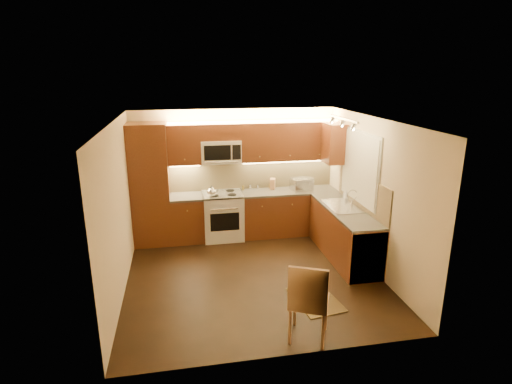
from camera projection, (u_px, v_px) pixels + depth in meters
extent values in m
cube|color=black|center=(253.00, 275.00, 6.69)|extent=(4.00, 4.00, 0.01)
cube|color=beige|center=(253.00, 121.00, 5.98)|extent=(4.00, 4.00, 0.01)
cube|color=beige|center=(235.00, 172.00, 8.22)|extent=(4.00, 0.01, 2.50)
cube|color=beige|center=(286.00, 258.00, 4.45)|extent=(4.00, 0.01, 2.50)
cube|color=beige|center=(118.00, 210.00, 5.98)|extent=(0.01, 4.00, 2.50)
cube|color=beige|center=(374.00, 195.00, 6.69)|extent=(0.01, 4.00, 2.50)
cube|color=#4D1F10|center=(150.00, 185.00, 7.67)|extent=(0.70, 0.60, 2.30)
cube|color=#4D1F10|center=(188.00, 219.00, 8.00)|extent=(0.62, 0.60, 0.86)
cube|color=#32302D|center=(186.00, 197.00, 7.87)|extent=(0.62, 0.60, 0.04)
cube|color=#4D1F10|center=(288.00, 212.00, 8.36)|extent=(1.92, 0.60, 0.86)
cube|color=#32302D|center=(289.00, 191.00, 8.23)|extent=(1.92, 0.60, 0.04)
cube|color=#4D1F10|center=(344.00, 234.00, 7.25)|extent=(0.60, 2.00, 0.86)
cube|color=#32302D|center=(345.00, 210.00, 7.12)|extent=(0.60, 2.00, 0.04)
cube|color=silver|center=(361.00, 251.00, 6.59)|extent=(0.58, 0.60, 0.84)
cube|color=tan|center=(253.00, 174.00, 8.29)|extent=(3.30, 0.02, 0.60)
cube|color=tan|center=(362.00, 192.00, 7.08)|extent=(0.02, 2.00, 0.60)
cube|color=#4D1F10|center=(184.00, 144.00, 7.70)|extent=(0.62, 0.35, 0.75)
cube|color=#4D1F10|center=(288.00, 141.00, 8.06)|extent=(1.92, 0.35, 0.75)
cube|color=#4D1F10|center=(220.00, 132.00, 7.76)|extent=(0.76, 0.35, 0.31)
cube|color=#4D1F10|center=(334.00, 143.00, 7.80)|extent=(0.35, 0.50, 0.75)
cube|color=silver|center=(360.00, 167.00, 7.11)|extent=(0.03, 1.44, 1.24)
cube|color=silver|center=(359.00, 167.00, 7.11)|extent=(0.02, 1.36, 1.16)
cube|color=silver|center=(343.00, 118.00, 6.65)|extent=(0.04, 1.20, 0.03)
cube|color=silver|center=(302.00, 184.00, 8.23)|extent=(0.44, 0.36, 0.24)
cube|color=#AC754D|center=(273.00, 184.00, 8.29)|extent=(0.14, 0.18, 0.22)
cylinder|color=silver|center=(250.00, 187.00, 8.30)|extent=(0.06, 0.06, 0.10)
cylinder|color=brown|center=(243.00, 188.00, 8.22)|extent=(0.04, 0.04, 0.10)
cylinder|color=silver|center=(258.00, 187.00, 8.33)|extent=(0.05, 0.05, 0.08)
cylinder|color=olive|center=(270.00, 186.00, 8.38)|extent=(0.05, 0.05, 0.09)
imported|color=silver|center=(346.00, 194.00, 7.67)|extent=(0.10, 0.10, 0.17)
cube|color=black|center=(315.00, 299.00, 5.98)|extent=(0.70, 0.94, 0.01)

